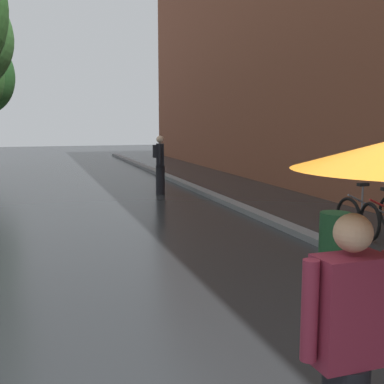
{
  "coord_description": "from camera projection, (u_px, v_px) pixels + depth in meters",
  "views": [
    {
      "loc": [
        -1.49,
        -2.13,
        2.15
      ],
      "look_at": [
        0.17,
        3.06,
        1.35
      ],
      "focal_mm": 46.37,
      "sensor_mm": 36.0,
      "label": 1
    }
  ],
  "objects": [
    {
      "name": "kerb_strip",
      "position": [
        221.0,
        199.0,
        13.15
      ],
      "size": [
        0.3,
        36.0,
        0.12
      ],
      "primitive_type": "cube",
      "color": "slate",
      "rests_on": "ground"
    },
    {
      "name": "parked_bicycle_3",
      "position": [
        370.0,
        213.0,
        9.54
      ],
      "size": [
        1.11,
        0.74,
        0.96
      ],
      "color": "black",
      "rests_on": "ground"
    },
    {
      "name": "litter_bin",
      "position": [
        335.0,
        242.0,
        7.04
      ],
      "size": [
        0.44,
        0.44,
        0.85
      ],
      "primitive_type": "cylinder",
      "color": "#1E4C28",
      "rests_on": "ground"
    },
    {
      "name": "pedestrian_walking_midground",
      "position": [
        160.0,
        163.0,
        14.28
      ],
      "size": [
        0.39,
        0.57,
        1.69
      ],
      "color": "black",
      "rests_on": "ground"
    }
  ]
}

